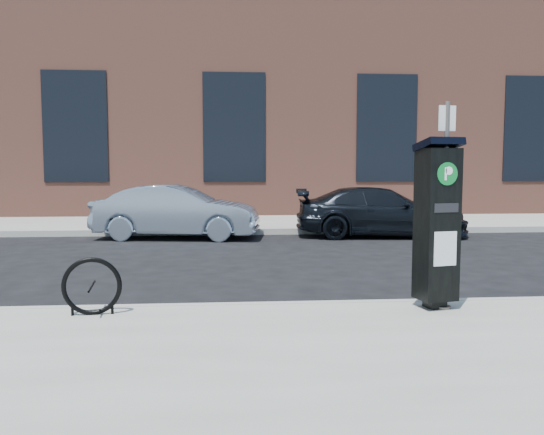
{
  "coord_description": "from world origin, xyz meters",
  "views": [
    {
      "loc": [
        -0.25,
        -6.73,
        1.79
      ],
      "look_at": [
        0.32,
        0.5,
        1.13
      ],
      "focal_mm": 38.0,
      "sensor_mm": 36.0,
      "label": 1
    }
  ],
  "objects": [
    {
      "name": "car_silver",
      "position": [
        -1.47,
        7.4,
        0.65
      ],
      "size": [
        4.12,
        1.91,
        1.31
      ],
      "primitive_type": "imported",
      "rotation": [
        0.0,
        0.0,
        1.44
      ],
      "color": "#7E8DA0",
      "rests_on": "ground"
    },
    {
      "name": "car_dark",
      "position": [
        3.61,
        7.4,
        0.62
      ],
      "size": [
        4.4,
        2.14,
        1.23
      ],
      "primitive_type": "imported",
      "rotation": [
        0.0,
        0.0,
        1.47
      ],
      "color": "black",
      "rests_on": "ground"
    },
    {
      "name": "bike_rack",
      "position": [
        -1.73,
        -0.4,
        0.46
      ],
      "size": [
        0.64,
        0.12,
        0.64
      ],
      "rotation": [
        0.0,
        0.0,
        0.11
      ],
      "color": "black",
      "rests_on": "sidewalk_near"
    },
    {
      "name": "curb_far",
      "position": [
        0.0,
        8.02,
        0.07
      ],
      "size": [
        60.0,
        0.12,
        0.16
      ],
      "primitive_type": "cube",
      "color": "#9E9B93",
      "rests_on": "ground"
    },
    {
      "name": "sign_pole",
      "position": [
        2.21,
        -0.42,
        1.32
      ],
      "size": [
        0.21,
        0.19,
        2.35
      ],
      "rotation": [
        0.0,
        0.0,
        0.2
      ],
      "color": "#524C48",
      "rests_on": "sidewalk_near"
    },
    {
      "name": "ground",
      "position": [
        0.0,
        0.0,
        0.0
      ],
      "size": [
        120.0,
        120.0,
        0.0
      ],
      "primitive_type": "plane",
      "color": "black",
      "rests_on": "ground"
    },
    {
      "name": "curb_near",
      "position": [
        0.0,
        -0.02,
        0.07
      ],
      "size": [
        60.0,
        0.12,
        0.16
      ],
      "primitive_type": "cube",
      "color": "#9E9B93",
      "rests_on": "ground"
    },
    {
      "name": "building",
      "position": [
        -0.0,
        17.0,
        4.15
      ],
      "size": [
        28.0,
        10.05,
        8.25
      ],
      "color": "brown",
      "rests_on": "ground"
    },
    {
      "name": "parking_kiosk",
      "position": [
        2.13,
        -0.39,
        1.15
      ],
      "size": [
        0.52,
        0.48,
        1.95
      ],
      "rotation": [
        0.0,
        0.0,
        0.22
      ],
      "color": "black",
      "rests_on": "sidewalk_near"
    },
    {
      "name": "sidewalk_far",
      "position": [
        0.0,
        14.0,
        0.07
      ],
      "size": [
        60.0,
        12.0,
        0.15
      ],
      "primitive_type": "cube",
      "color": "gray",
      "rests_on": "ground"
    }
  ]
}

